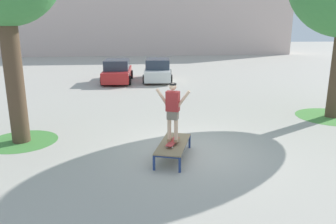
# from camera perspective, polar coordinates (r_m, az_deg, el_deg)

# --- Properties ---
(ground_plane) EXTENTS (120.00, 120.00, 0.00)m
(ground_plane) POSITION_cam_1_polar(r_m,az_deg,el_deg) (10.37, 4.04, -6.73)
(ground_plane) COLOR #B2AA9E
(building_facade) EXTENTS (37.04, 4.00, 10.97)m
(building_facade) POSITION_cam_1_polar(r_m,az_deg,el_deg) (42.78, -4.52, 17.14)
(building_facade) COLOR beige
(building_facade) RESTS_ON ground
(skate_box) EXTENTS (1.30, 2.04, 0.46)m
(skate_box) POSITION_cam_1_polar(r_m,az_deg,el_deg) (9.70, 0.91, -5.63)
(skate_box) COLOR navy
(skate_box) RESTS_ON ground
(skateboard) EXTENTS (0.50, 0.81, 0.09)m
(skateboard) POSITION_cam_1_polar(r_m,az_deg,el_deg) (9.56, 0.80, -5.16)
(skateboard) COLOR #B23333
(skateboard) RESTS_ON skate_box
(skater) EXTENTS (0.95, 0.47, 1.69)m
(skater) POSITION_cam_1_polar(r_m,az_deg,el_deg) (9.26, 0.82, 0.63)
(skater) COLOR beige
(skater) RESTS_ON skateboard
(grass_patch_near_left) EXTENTS (2.34, 2.34, 0.01)m
(grass_patch_near_left) POSITION_cam_1_polar(r_m,az_deg,el_deg) (12.22, -23.76, -4.58)
(grass_patch_near_left) COLOR #47893D
(grass_patch_near_left) RESTS_ON ground
(grass_patch_near_right) EXTENTS (2.89, 2.89, 0.01)m
(grass_patch_near_right) POSITION_cam_1_polar(r_m,az_deg,el_deg) (15.68, 26.17, -0.71)
(grass_patch_near_right) COLOR #519342
(grass_patch_near_right) RESTS_ON ground
(car_red) EXTENTS (2.07, 4.28, 1.50)m
(car_red) POSITION_cam_1_polar(r_m,az_deg,el_deg) (22.68, -8.68, 6.85)
(car_red) COLOR red
(car_red) RESTS_ON ground
(car_white) EXTENTS (2.18, 4.33, 1.50)m
(car_white) POSITION_cam_1_polar(r_m,az_deg,el_deg) (22.97, -1.76, 7.11)
(car_white) COLOR silver
(car_white) RESTS_ON ground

